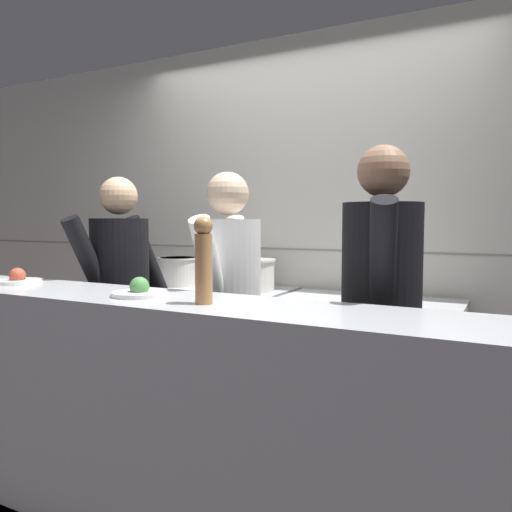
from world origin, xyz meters
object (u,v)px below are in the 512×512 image
plated_dish_main (18,279)px  chef_sous (228,314)px  sauce_pot (250,274)px  stock_pot (178,271)px  plated_dish_appetiser (140,291)px  pepper_mill (204,258)px  chef_head_cook (121,302)px  mixing_bowl_steel (392,294)px  oven_range (208,353)px  chef_line (381,318)px

plated_dish_main → chef_sous: 1.04m
sauce_pot → stock_pot: bearing=-179.4°
plated_dish_appetiser → pepper_mill: bearing=-6.9°
plated_dish_appetiser → chef_head_cook: 0.85m
chef_head_cook → sauce_pot: bearing=70.2°
chef_head_cook → chef_sous: size_ratio=1.00×
pepper_mill → sauce_pot: bearing=111.0°
mixing_bowl_steel → plated_dish_appetiser: size_ratio=0.89×
oven_range → stock_pot: (-0.28, 0.04, 0.55)m
mixing_bowl_steel → chef_line: 0.67m
chef_sous → oven_range: bearing=123.4°
chef_line → plated_dish_appetiser: bearing=-160.8°
sauce_pot → plated_dish_main: size_ratio=1.49×
stock_pot → sauce_pot: bearing=0.6°
sauce_pot → plated_dish_appetiser: (0.17, -1.28, 0.06)m
oven_range → chef_head_cook: chef_head_cook is taller
stock_pot → pepper_mill: size_ratio=0.84×
chef_sous → chef_line: 0.75m
plated_dish_appetiser → pepper_mill: 0.37m
mixing_bowl_steel → plated_dish_main: plated_dish_main is taller
stock_pot → pepper_mill: pepper_mill is taller
sauce_pot → plated_dish_main: (-0.63, -1.24, 0.06)m
stock_pot → mixing_bowl_steel: bearing=-2.1°
stock_pot → pepper_mill: 1.72m
chef_head_cook → plated_dish_main: bearing=-97.1°
mixing_bowl_steel → plated_dish_appetiser: plated_dish_appetiser is taller
sauce_pot → mixing_bowl_steel: bearing=-3.7°
oven_range → chef_line: chef_line is taller
plated_dish_main → chef_line: 1.74m
sauce_pot → pepper_mill: size_ratio=1.02×
oven_range → chef_line: bearing=-26.9°
plated_dish_appetiser → pepper_mill: size_ratio=0.70×
plated_dish_main → chef_line: (1.65, 0.52, -0.13)m
stock_pot → chef_line: (1.60, -0.71, -0.07)m
mixing_bowl_steel → chef_head_cook: size_ratio=0.13×
chef_line → plated_dish_main: bearing=-176.6°
mixing_bowl_steel → pepper_mill: 1.36m
plated_dish_appetiser → oven_range: bearing=110.7°
plated_dish_main → chef_head_cook: bearing=70.8°
sauce_pot → plated_dish_main: bearing=-116.9°
plated_dish_main → pepper_mill: (1.14, -0.08, 0.15)m
pepper_mill → chef_sous: (-0.24, 0.58, -0.33)m
sauce_pot → chef_head_cook: (-0.45, -0.72, -0.11)m
sauce_pot → chef_sous: bearing=-70.1°
sauce_pot → chef_sous: size_ratio=0.21×
mixing_bowl_steel → chef_head_cook: chef_head_cook is taller
plated_dish_main → mixing_bowl_steel: bearing=37.2°
mixing_bowl_steel → chef_sous: bearing=-134.0°
stock_pot → plated_dish_appetiser: (0.74, -1.27, 0.07)m
oven_range → chef_sous: 1.00m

